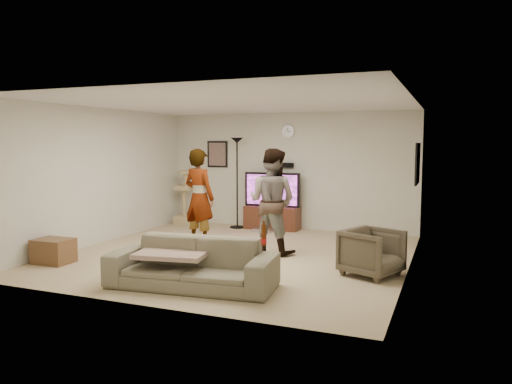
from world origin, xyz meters
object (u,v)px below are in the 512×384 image
at_px(tv_stand, 272,218).
at_px(sofa, 192,263).
at_px(side_table, 53,251).
at_px(beer_bottle, 264,235).
at_px(person_left, 199,198).
at_px(cat_tree, 184,197).
at_px(person_right, 272,201).
at_px(floor_lamp, 237,183).
at_px(tv, 272,190).
at_px(armchair, 372,252).

relative_size(tv_stand, sofa, 0.55).
height_order(tv_stand, side_table, tv_stand).
height_order(beer_bottle, side_table, beer_bottle).
bearing_deg(person_left, side_table, 66.40).
height_order(cat_tree, person_right, person_right).
bearing_deg(sofa, person_right, 76.48).
distance_m(tv_stand, floor_lamp, 1.07).
distance_m(tv, person_left, 2.23).
bearing_deg(beer_bottle, tv_stand, 108.77).
height_order(person_left, beer_bottle, person_left).
xyz_separation_m(tv_stand, side_table, (-2.12, -4.09, -0.06)).
bearing_deg(person_left, tv, -91.71).
distance_m(floor_lamp, beer_bottle, 4.84).
relative_size(beer_bottle, side_table, 0.44).
bearing_deg(tv_stand, floor_lamp, -169.61).
xyz_separation_m(person_right, beer_bottle, (0.71, -2.22, -0.13)).
relative_size(sofa, beer_bottle, 8.62).
distance_m(person_right, beer_bottle, 2.34).
distance_m(tv, side_table, 4.66).
bearing_deg(side_table, tv, 62.62).
height_order(floor_lamp, side_table, floor_lamp).
distance_m(person_left, side_table, 2.56).
distance_m(sofa, beer_bottle, 1.08).
height_order(tv, cat_tree, cat_tree).
xyz_separation_m(cat_tree, side_table, (-0.03, -3.95, -0.43)).
height_order(tv, side_table, tv).
bearing_deg(tv, beer_bottle, -71.23).
distance_m(sofa, side_table, 2.65).
bearing_deg(tv_stand, cat_tree, -176.04).
xyz_separation_m(person_left, sofa, (1.12, -2.26, -0.56)).
relative_size(tv, person_left, 0.70).
bearing_deg(beer_bottle, side_table, 175.02).
height_order(person_left, person_right, person_right).
distance_m(tv_stand, person_left, 2.32).
xyz_separation_m(tv_stand, tv, (0.00, 0.00, 0.61)).
xyz_separation_m(person_right, side_table, (-2.91, -1.91, -0.69)).
xyz_separation_m(tv, side_table, (-2.12, -4.09, -0.67)).
distance_m(cat_tree, side_table, 3.97).
bearing_deg(floor_lamp, armchair, -40.47).
relative_size(person_right, side_table, 3.11).
height_order(tv_stand, cat_tree, cat_tree).
xyz_separation_m(cat_tree, person_right, (2.88, -2.04, 0.26)).
bearing_deg(side_table, armchair, 13.23).
xyz_separation_m(floor_lamp, person_left, (0.15, -2.01, -0.11)).
bearing_deg(person_left, armchair, 179.34).
bearing_deg(armchair, cat_tree, 82.08).
height_order(floor_lamp, person_left, floor_lamp).
height_order(tv_stand, armchair, armchair).
height_order(person_right, sofa, person_right).
distance_m(tv, beer_bottle, 4.66).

